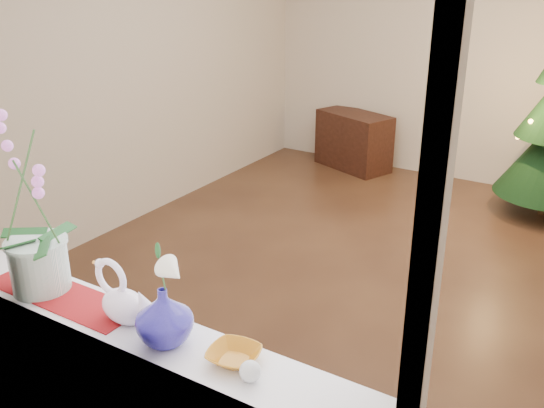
% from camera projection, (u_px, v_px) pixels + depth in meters
% --- Properties ---
extents(ground, '(5.00, 5.00, 0.00)m').
position_uv_depth(ground, '(373.00, 278.00, 4.42)').
color(ground, '#372116').
rests_on(ground, ground).
extents(wall_back, '(4.50, 0.10, 2.70)m').
position_uv_depth(wall_back, '(484.00, 49.00, 5.88)').
color(wall_back, beige).
rests_on(wall_back, ground).
extents(wall_front, '(4.50, 0.10, 2.70)m').
position_uv_depth(wall_front, '(92.00, 230.00, 1.95)').
color(wall_front, beige).
rests_on(wall_front, ground).
extents(wall_left, '(0.10, 5.00, 2.70)m').
position_uv_depth(wall_left, '(131.00, 65.00, 5.02)').
color(wall_left, beige).
rests_on(wall_left, ground).
extents(windowsill, '(2.20, 0.26, 0.04)m').
position_uv_depth(windowsill, '(133.00, 329.00, 2.22)').
color(windowsill, white).
rests_on(windowsill, window_apron).
extents(window_frame, '(2.22, 0.06, 1.60)m').
position_uv_depth(window_frame, '(87.00, 122.00, 1.84)').
color(window_frame, white).
rests_on(window_frame, windowsill).
extents(runner, '(0.70, 0.20, 0.01)m').
position_uv_depth(runner, '(62.00, 296.00, 2.40)').
color(runner, maroon).
rests_on(runner, windowsill).
extents(orchid_pot, '(0.29, 0.29, 0.72)m').
position_uv_depth(orchid_pot, '(30.00, 207.00, 2.31)').
color(orchid_pot, white).
rests_on(orchid_pot, windowsill).
extents(swan, '(0.28, 0.16, 0.23)m').
position_uv_depth(swan, '(123.00, 294.00, 2.19)').
color(swan, white).
rests_on(swan, windowsill).
extents(blue_vase, '(0.26, 0.26, 0.24)m').
position_uv_depth(blue_vase, '(164.00, 312.00, 2.06)').
color(blue_vase, navy).
rests_on(blue_vase, windowsill).
extents(lily, '(0.13, 0.08, 0.18)m').
position_uv_depth(lily, '(159.00, 257.00, 1.99)').
color(lily, white).
rests_on(lily, blue_vase).
extents(paperweight, '(0.08, 0.08, 0.07)m').
position_uv_depth(paperweight, '(250.00, 371.00, 1.90)').
color(paperweight, silver).
rests_on(paperweight, windowsill).
extents(amber_dish, '(0.17, 0.17, 0.04)m').
position_uv_depth(amber_dish, '(234.00, 356.00, 2.00)').
color(amber_dish, '#AC6911').
rests_on(amber_dish, windowsill).
extents(side_table, '(0.91, 0.67, 0.61)m').
position_uv_depth(side_table, '(354.00, 141.00, 6.67)').
color(side_table, black).
rests_on(side_table, ground).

